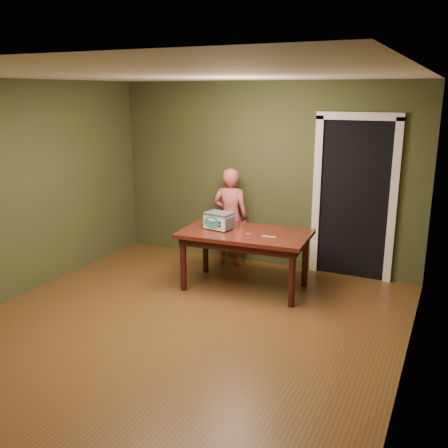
# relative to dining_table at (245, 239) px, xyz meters

# --- Properties ---
(floor) EXTENTS (5.00, 5.00, 0.00)m
(floor) POSITION_rel_dining_table_xyz_m (-0.18, -1.45, -0.65)
(floor) COLOR brown
(floor) RESTS_ON ground
(room_shell) EXTENTS (4.52, 5.02, 2.61)m
(room_shell) POSITION_rel_dining_table_xyz_m (-0.18, -1.45, 1.06)
(room_shell) COLOR #3E4525
(room_shell) RESTS_ON ground
(doorway) EXTENTS (1.10, 0.66, 2.25)m
(doorway) POSITION_rel_dining_table_xyz_m (1.12, 1.33, 0.41)
(doorway) COLOR black
(doorway) RESTS_ON ground
(dining_table) EXTENTS (1.66, 1.01, 0.75)m
(dining_table) POSITION_rel_dining_table_xyz_m (0.00, 0.00, 0.00)
(dining_table) COLOR #38160C
(dining_table) RESTS_ON floor
(toy_oven) EXTENTS (0.38, 0.29, 0.22)m
(toy_oven) POSITION_rel_dining_table_xyz_m (-0.36, -0.02, 0.22)
(toy_oven) COLOR #4C4F54
(toy_oven) RESTS_ON dining_table
(baking_pan) EXTENTS (0.10, 0.10, 0.02)m
(baking_pan) POSITION_rel_dining_table_xyz_m (0.10, -0.13, 0.11)
(baking_pan) COLOR silver
(baking_pan) RESTS_ON dining_table
(spatula) EXTENTS (0.18, 0.04, 0.01)m
(spatula) POSITION_rel_dining_table_xyz_m (0.35, -0.09, 0.10)
(spatula) COLOR #D8BA5E
(spatula) RESTS_ON dining_table
(child) EXTENTS (0.57, 0.42, 1.42)m
(child) POSITION_rel_dining_table_xyz_m (-0.55, 0.75, 0.06)
(child) COLOR #C65154
(child) RESTS_ON floor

